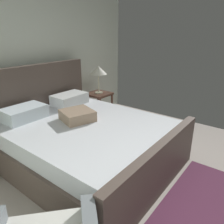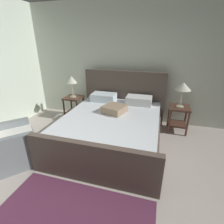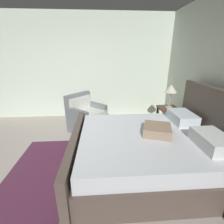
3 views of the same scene
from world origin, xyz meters
TOP-DOWN VIEW (x-y plane):
  - ground_plane at (0.00, 0.00)m, footprint 4.94×5.59m
  - wall_back at (0.00, 2.85)m, footprint 5.06×0.12m
  - bed at (0.04, 1.57)m, footprint 1.98×2.29m
  - nightstand_right at (1.35, 2.40)m, footprint 0.44×0.44m
  - table_lamp_right at (1.35, 2.40)m, footprint 0.34×0.34m
  - area_rug at (0.04, -0.19)m, footprint 1.91×0.99m

SIDE VIEW (x-z plane):
  - ground_plane at x=0.00m, z-range -0.02..0.00m
  - area_rug at x=0.04m, z-range 0.00..0.01m
  - bed at x=0.04m, z-range -0.30..1.00m
  - nightstand_right at x=1.35m, z-range 0.10..0.70m
  - table_lamp_right at x=1.35m, z-range 0.78..1.32m
  - wall_back at x=0.00m, z-range 0.00..2.83m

